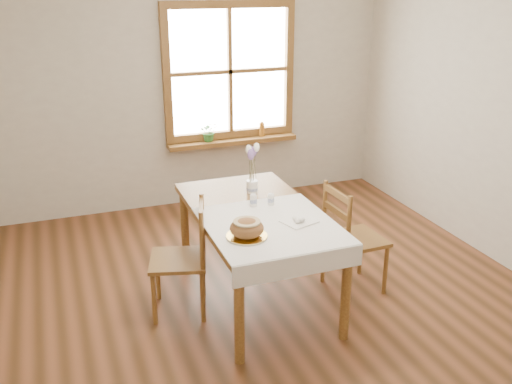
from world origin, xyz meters
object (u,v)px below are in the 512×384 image
(chair_left, at_px, (178,258))
(chair_right, at_px, (356,238))
(dining_table, at_px, (256,221))
(flower_vase, at_px, (252,187))
(bread_plate, at_px, (247,236))

(chair_left, bearing_deg, chair_right, 98.96)
(dining_table, bearing_deg, chair_right, -10.13)
(chair_left, relative_size, flower_vase, 8.68)
(chair_left, distance_m, bread_plate, 0.68)
(bread_plate, distance_m, flower_vase, 0.86)
(bread_plate, bearing_deg, dining_table, 62.52)
(bread_plate, bearing_deg, flower_vase, 67.66)
(dining_table, height_order, chair_left, chair_left)
(dining_table, xyz_separation_m, flower_vase, (0.10, 0.35, 0.14))
(chair_left, distance_m, chair_right, 1.42)
(dining_table, height_order, chair_right, chair_right)
(chair_left, bearing_deg, bread_plate, 55.15)
(chair_right, distance_m, flower_vase, 0.93)
(dining_table, distance_m, chair_left, 0.65)
(dining_table, relative_size, bread_plate, 5.89)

